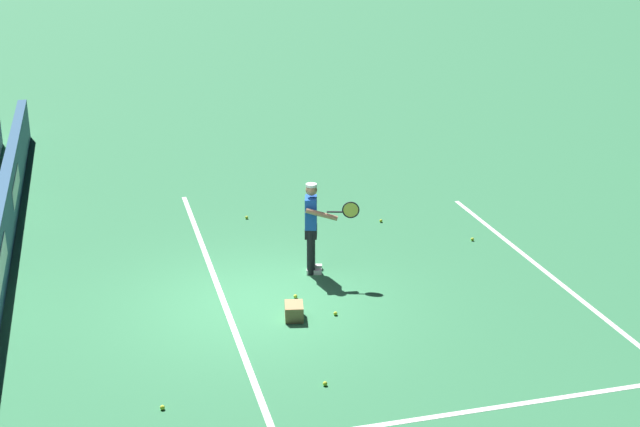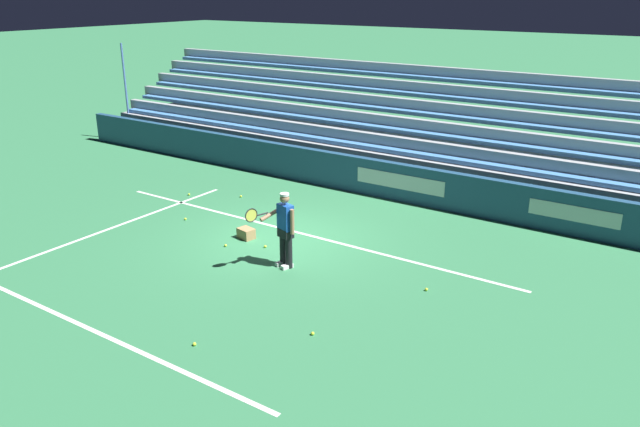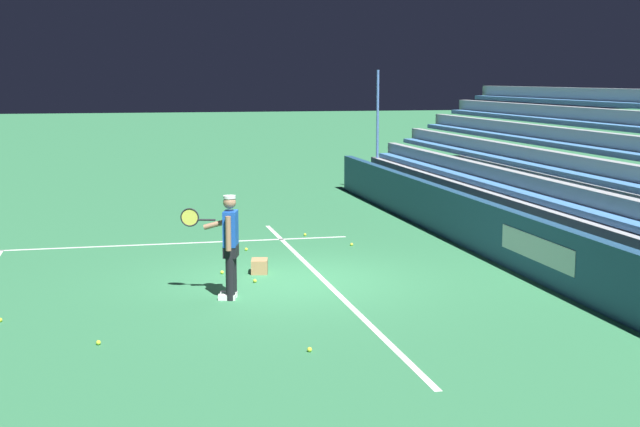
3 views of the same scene
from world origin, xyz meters
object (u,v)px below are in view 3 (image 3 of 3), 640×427
tennis_player (229,245)px  tennis_ball_toward_net (310,350)px  tennis_ball_by_box (246,249)px  tennis_ball_on_baseline (0,320)px  tennis_ball_midcourt (98,343)px  ball_box_cardboard (259,266)px  tennis_ball_near_player (255,281)px  tennis_ball_stray_back (222,272)px  tennis_ball_far_right (352,244)px  tennis_ball_far_left (305,235)px

tennis_player → tennis_ball_toward_net: tennis_player is taller
tennis_player → tennis_ball_by_box: 4.18m
tennis_ball_by_box → tennis_ball_on_baseline: (-4.69, 4.37, 0.00)m
tennis_ball_toward_net → tennis_ball_midcourt: same height
ball_box_cardboard → tennis_ball_midcourt: size_ratio=6.06×
tennis_ball_by_box → tennis_ball_near_player: (-2.97, 0.27, 0.00)m
tennis_player → tennis_ball_near_player: tennis_player is taller
tennis_player → tennis_ball_by_box: size_ratio=25.98×
tennis_ball_stray_back → tennis_ball_toward_net: 5.04m
tennis_ball_stray_back → tennis_ball_midcourt: same height
tennis_ball_by_box → ball_box_cardboard: bearing=178.3°
tennis_ball_far_right → tennis_ball_on_baseline: 8.18m
tennis_ball_near_player → tennis_ball_midcourt: same height
tennis_ball_stray_back → tennis_ball_on_baseline: same height
tennis_ball_far_right → tennis_ball_on_baseline: (-4.72, 6.68, 0.00)m
tennis_ball_near_player → tennis_ball_toward_net: same height
tennis_ball_toward_net → tennis_ball_near_player: bearing=1.3°
tennis_player → tennis_ball_near_player: size_ratio=25.98×
tennis_ball_near_player → tennis_ball_far_left: 4.79m
tennis_ball_by_box → tennis_ball_far_left: (1.45, -1.57, 0.00)m
tennis_ball_far_left → tennis_ball_near_player: bearing=157.3°
tennis_ball_far_right → tennis_ball_near_player: bearing=139.3°
tennis_ball_midcourt → tennis_ball_on_baseline: bearing=43.9°
tennis_ball_by_box → tennis_ball_far_left: 2.14m
tennis_ball_far_right → tennis_ball_midcourt: size_ratio=1.00×
tennis_ball_stray_back → tennis_ball_far_left: 4.28m
ball_box_cardboard → tennis_ball_by_box: (2.20, -0.07, -0.10)m
tennis_ball_toward_net → tennis_ball_midcourt: (0.95, 2.74, 0.00)m
tennis_ball_midcourt → tennis_ball_far_right: bearing=-40.0°
tennis_ball_by_box → tennis_ball_toward_net: size_ratio=1.00×
tennis_player → tennis_ball_toward_net: bearing=-168.0°
tennis_ball_far_right → tennis_ball_on_baseline: bearing=125.3°
tennis_ball_near_player → tennis_ball_on_baseline: bearing=112.8°
tennis_player → tennis_ball_far_left: bearing=-23.9°
tennis_ball_near_player → tennis_ball_by_box: bearing=-5.2°
tennis_ball_stray_back → tennis_ball_midcourt: bearing=151.9°
tennis_player → tennis_ball_far_left: size_ratio=25.98×
tennis_ball_on_baseline → tennis_ball_near_player: bearing=-67.2°
tennis_player → ball_box_cardboard: 2.11m
tennis_ball_stray_back → tennis_ball_near_player: (-0.83, -0.49, 0.00)m
tennis_ball_toward_net → tennis_player: bearing=12.0°
tennis_player → tennis_ball_stray_back: tennis_player is taller
tennis_ball_midcourt → tennis_ball_far_left: size_ratio=1.00×
tennis_ball_stray_back → tennis_ball_midcourt: size_ratio=1.00×
tennis_ball_toward_net → tennis_ball_on_baseline: (2.45, 4.19, 0.00)m
tennis_ball_stray_back → tennis_ball_midcourt: (-4.05, 2.16, 0.00)m
tennis_player → ball_box_cardboard: bearing=-23.4°
tennis_player → tennis_ball_toward_net: (-3.14, -0.67, -0.86)m
tennis_ball_far_right → tennis_ball_on_baseline: same height
ball_box_cardboard → tennis_ball_far_right: size_ratio=6.06×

